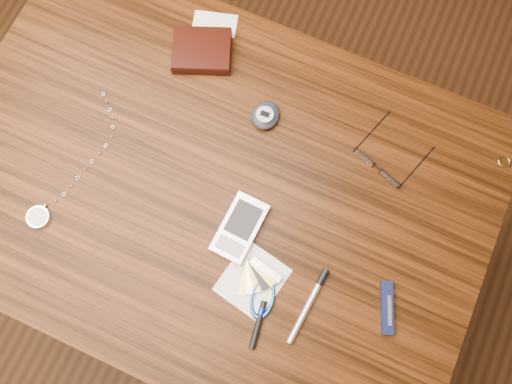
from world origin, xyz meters
TOP-DOWN VIEW (x-y plane):
  - ground at (0.00, 0.00)m, footprint 3.80×3.80m
  - desk at (0.00, 0.00)m, footprint 1.00×0.70m
  - wallet_and_card at (-0.13, 0.23)m, footprint 0.14×0.17m
  - eyeglasses at (0.26, 0.15)m, footprint 0.14×0.14m
  - gold_ring at (0.47, 0.26)m, footprint 0.03×0.03m
  - pocket_watch at (-0.25, -0.17)m, footprint 0.07×0.28m
  - pda_phone at (0.08, -0.05)m, footprint 0.07×0.12m
  - pedometer at (0.03, 0.16)m, footprint 0.06×0.06m
  - notepad_keys at (0.15, -0.13)m, footprint 0.12×0.12m
  - pocket_knife at (0.36, -0.08)m, footprint 0.05×0.09m
  - silver_pen at (0.24, -0.12)m, footprint 0.02×0.14m
  - black_blue_pen at (0.17, -0.19)m, footprint 0.02×0.08m

SIDE VIEW (x-z plane):
  - ground at x=0.00m, z-range 0.00..0.00m
  - desk at x=0.00m, z-range 0.27..1.02m
  - gold_ring at x=0.47m, z-range 0.75..0.75m
  - notepad_keys at x=0.15m, z-range 0.75..0.76m
  - pocket_watch at x=-0.25m, z-range 0.75..0.76m
  - black_blue_pen at x=0.17m, z-range 0.75..0.76m
  - silver_pen at x=0.24m, z-range 0.75..0.76m
  - pocket_knife at x=0.36m, z-range 0.75..0.76m
  - pda_phone at x=0.08m, z-range 0.75..0.77m
  - eyeglasses at x=0.26m, z-range 0.75..0.77m
  - pedometer at x=0.03m, z-range 0.75..0.77m
  - wallet_and_card at x=-0.13m, z-range 0.75..0.77m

